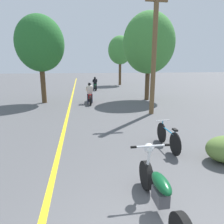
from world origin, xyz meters
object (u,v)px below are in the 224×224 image
Objects in this scene: bicycle_parked at (168,137)px; utility_pole at (154,52)px; roadside_tree_left at (40,44)px; motorcycle_rider_lead at (90,96)px; roadside_tree_right_near at (149,43)px; roadside_tree_right_far at (120,50)px; motorcycle_foreground at (159,191)px; motorcycle_rider_far at (95,85)px.

utility_pole is at bearing 76.41° from bicycle_parked.
motorcycle_rider_lead is at bearing -12.03° from roadside_tree_left.
utility_pole is 1.00× the size of roadside_tree_right_near.
roadside_tree_right_far is (1.31, 15.28, 1.10)m from utility_pole.
roadside_tree_right_far is 2.81× the size of motorcycle_foreground.
roadside_tree_left reaches higher than motorcycle_rider_far.
motorcycle_rider_far is (0.89, 7.20, -0.02)m from motorcycle_rider_lead.
roadside_tree_right_far is at bearing 56.32° from roadside_tree_left.
roadside_tree_right_near is at bearing -62.41° from motorcycle_rider_far.
roadside_tree_left is 2.64× the size of motorcycle_foreground.
roadside_tree_right_far reaches higher than motorcycle_rider_lead.
roadside_tree_right_far is 20.20m from bicycle_parked.
utility_pole is 2.92× the size of motorcycle_rider_lead.
bicycle_parked is at bearing -75.57° from motorcycle_rider_lead.
utility_pole is 2.89× the size of motorcycle_rider_far.
motorcycle_rider_far is at bearing 58.92° from roadside_tree_left.
bicycle_parked is at bearing -103.59° from utility_pole.
roadside_tree_right_near reaches higher than motorcycle_rider_lead.
motorcycle_rider_lead is at bearing -97.04° from motorcycle_rider_far.
roadside_tree_right_far reaches higher than roadside_tree_left.
utility_pole is at bearing 71.13° from motorcycle_foreground.
roadside_tree_right_near is 2.92× the size of motorcycle_rider_lead.
roadside_tree_left is 8.33m from motorcycle_rider_far.
motorcycle_rider_far is at bearing 94.30° from bicycle_parked.
motorcycle_rider_lead is at bearing 131.76° from utility_pole.
roadside_tree_right_far is 2.84× the size of motorcycle_rider_far.
roadside_tree_right_near is 3.66× the size of bicycle_parked.
motorcycle_rider_lead is 8.11m from bicycle_parked.
utility_pole is at bearing -33.76° from roadside_tree_left.
roadside_tree_right_far is 6.90m from motorcycle_rider_far.
roadside_tree_right_far is at bearing 89.23° from roadside_tree_right_near.
motorcycle_foreground is 1.27× the size of bicycle_parked.
roadside_tree_left is 2.67× the size of motorcycle_rider_far.
motorcycle_rider_lead is at bearing -110.37° from roadside_tree_right_far.
utility_pole is 1.08× the size of roadside_tree_left.
roadside_tree_right_near is 2.90× the size of motorcycle_rider_far.
roadside_tree_right_near is at bearing 75.55° from bicycle_parked.
roadside_tree_left reaches higher than motorcycle_foreground.
roadside_tree_right_near is 11.06m from roadside_tree_right_far.
roadside_tree_left is 3.37× the size of bicycle_parked.
roadside_tree_right_far is at bearing 69.63° from motorcycle_rider_lead.
roadside_tree_right_far is 3.58× the size of bicycle_parked.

